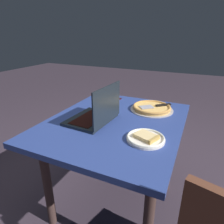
{
  "coord_description": "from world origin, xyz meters",
  "views": [
    {
      "loc": [
        1.11,
        0.48,
        1.29
      ],
      "look_at": [
        -0.02,
        -0.04,
        0.79
      ],
      "focal_mm": 31.53,
      "sensor_mm": 36.0,
      "label": 1
    }
  ],
  "objects_px": {
    "pizza_tray": "(152,108)",
    "table_knife": "(115,101)",
    "dining_table": "(115,133)",
    "pizza_plate": "(146,138)",
    "laptop": "(96,114)"
  },
  "relations": [
    {
      "from": "pizza_tray",
      "to": "table_knife",
      "type": "relative_size",
      "value": 1.6
    },
    {
      "from": "pizza_tray",
      "to": "dining_table",
      "type": "bearing_deg",
      "value": -31.63
    },
    {
      "from": "pizza_plate",
      "to": "laptop",
      "type": "bearing_deg",
      "value": -105.13
    },
    {
      "from": "pizza_plate",
      "to": "table_knife",
      "type": "xyz_separation_m",
      "value": [
        -0.53,
        -0.42,
        -0.01
      ]
    },
    {
      "from": "table_knife",
      "to": "pizza_plate",
      "type": "bearing_deg",
      "value": 38.03
    },
    {
      "from": "pizza_plate",
      "to": "table_knife",
      "type": "height_order",
      "value": "pizza_plate"
    },
    {
      "from": "table_knife",
      "to": "dining_table",
      "type": "bearing_deg",
      "value": 24.1
    },
    {
      "from": "pizza_plate",
      "to": "pizza_tray",
      "type": "distance_m",
      "value": 0.47
    },
    {
      "from": "pizza_plate",
      "to": "pizza_tray",
      "type": "height_order",
      "value": "same"
    },
    {
      "from": "laptop",
      "to": "pizza_tray",
      "type": "distance_m",
      "value": 0.46
    },
    {
      "from": "dining_table",
      "to": "pizza_plate",
      "type": "xyz_separation_m",
      "value": [
        0.18,
        0.26,
        0.12
      ]
    },
    {
      "from": "laptop",
      "to": "pizza_plate",
      "type": "xyz_separation_m",
      "value": [
        0.1,
        0.36,
        -0.04
      ]
    },
    {
      "from": "dining_table",
      "to": "table_knife",
      "type": "relative_size",
      "value": 5.24
    },
    {
      "from": "dining_table",
      "to": "table_knife",
      "type": "xyz_separation_m",
      "value": [
        -0.36,
        -0.16,
        0.11
      ]
    },
    {
      "from": "laptop",
      "to": "pizza_plate",
      "type": "height_order",
      "value": "laptop"
    }
  ]
}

